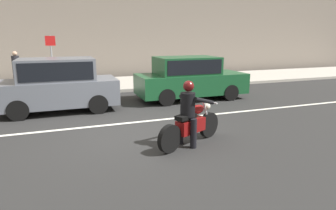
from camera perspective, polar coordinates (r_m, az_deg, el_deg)
The scene contains 8 objects.
ground_plane at distance 7.89m, azimuth -7.63°, elevation -5.41°, with size 80.00×80.00×0.00m, color #262626.
sidewalk_slab at distance 15.59m, azimuth -14.19°, elevation 3.82°, with size 40.00×4.40×0.14m, color #A8A399.
lane_marking_stripe at distance 8.68m, azimuth -10.88°, elevation -3.77°, with size 18.00×0.14×0.01m, color silver.
motorcycle_with_rider_black_leather at distance 6.86m, azimuth 4.38°, elevation -2.68°, with size 1.93×1.07×1.54m.
parked_hatchback_slate_gray at distance 10.54m, azimuth -20.62°, elevation 3.79°, with size 3.86×1.76×1.80m.
parked_sedan_forest_green at distance 11.89m, azimuth 4.20°, elevation 5.32°, with size 4.39×1.82×1.72m.
street_sign_post at distance 14.84m, azimuth -21.73°, elevation 8.84°, with size 0.44×0.08×2.42m.
pedestrian_bystander at distance 15.58m, azimuth -27.46°, elevation 6.67°, with size 0.34×0.34×1.70m.
Camera 1 is at (-1.59, -7.31, 2.50)m, focal length 31.29 mm.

